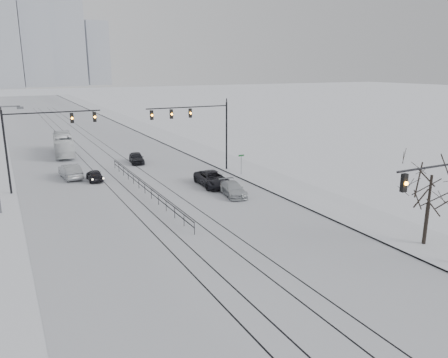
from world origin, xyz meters
The scene contains 17 objects.
road centered at (0.00, 60.00, 0.01)m, with size 22.00×260.00×0.02m, color silver.
sidewalk_east centered at (13.50, 60.00, 0.08)m, with size 5.00×260.00×0.16m, color silver.
curb centered at (11.05, 60.00, 0.06)m, with size 0.10×260.00×0.12m, color gray.
tram_rails centered at (0.00, 40.00, 0.02)m, with size 5.30×180.00×0.01m.
skyline centered at (5.02, 273.63, 30.65)m, with size 96.00×48.00×72.00m.
traffic_mast_near centered at (10.79, 6.00, 4.56)m, with size 6.10×0.37×7.00m.
traffic_mast_ne centered at (8.15, 34.99, 5.76)m, with size 9.60×0.37×8.00m.
traffic_mast_nw centered at (-8.52, 36.00, 5.57)m, with size 9.10×0.37×8.00m.
bare_tree centered at (13.20, 9.00, 4.49)m, with size 4.40×4.40×6.10m.
median_fence centered at (0.00, 30.00, 0.53)m, with size 0.06×24.00×1.00m.
street_sign centered at (11.80, 32.00, 1.61)m, with size 0.70×0.06×2.40m.
sedan_sb_inner centered at (-3.32, 37.17, 0.61)m, with size 1.45×3.59×1.22m, color black.
sedan_sb_outer centered at (-5.47, 39.44, 0.79)m, with size 1.67×4.79×1.58m, color #969A9D.
sedan_nb_front centered at (6.99, 29.51, 0.75)m, with size 2.48×5.38×1.50m, color black.
sedan_nb_right centered at (7.22, 25.49, 0.64)m, with size 1.79×4.40×1.28m, color silver.
sedan_nb_far centered at (3.18, 43.69, 0.68)m, with size 1.61×4.00×1.36m, color black.
box_truck centered at (-4.27, 53.48, 1.43)m, with size 2.40×10.24×2.85m, color white.
Camera 1 is at (-11.72, -9.49, 11.96)m, focal length 35.00 mm.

